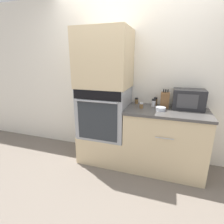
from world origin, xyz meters
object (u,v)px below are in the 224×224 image
Objects in this scene: wall_oven at (105,112)px; condiment_jar_back at (154,103)px; condiment_jar_mid at (136,101)px; condiment_jar_near at (155,101)px; knife_block at (165,100)px; microwave at (189,99)px; bowl at (161,109)px; condiment_jar_far at (141,105)px.

condiment_jar_back is (0.71, 0.14, 0.16)m from wall_oven.
condiment_jar_near is at bearing -3.38° from condiment_jar_mid.
knife_block is 3.06× the size of condiment_jar_mid.
condiment_jar_back is at bearing -179.19° from microwave.
wall_oven is 5.75× the size of bowl.
condiment_jar_far is (-0.31, -0.13, -0.07)m from knife_block.
microwave is 0.46m from condiment_jar_back.
wall_oven is 0.52m from condiment_jar_mid.
condiment_jar_far reaches higher than bowl.
condiment_jar_near is 1.40× the size of condiment_jar_mid.
microwave reaches higher than knife_block.
wall_oven is 0.74m from condiment_jar_back.
knife_block is at bearing 8.45° from wall_oven.
microwave is 0.64m from condiment_jar_far.
condiment_jar_near is 0.29m from condiment_jar_mid.
knife_block is 0.34m from condiment_jar_far.
condiment_jar_far is at bearing 171.59° from bowl.
wall_oven is 0.57m from condiment_jar_far.
microwave is at bearing 7.39° from wall_oven.
microwave is at bearing 4.38° from knife_block.
condiment_jar_far is (-0.17, -0.24, -0.02)m from condiment_jar_near.
microwave is at bearing -10.21° from condiment_jar_near.
condiment_jar_near is (-0.09, 0.27, 0.03)m from bowl.
wall_oven is 6.77× the size of condiment_jar_back.
microwave is at bearing 29.55° from bowl.
wall_oven is 1.20m from microwave.
microwave is at bearing 14.36° from condiment_jar_far.
bowl is 1.18× the size of condiment_jar_back.
microwave is 0.74m from condiment_jar_mid.
condiment_jar_far is 0.70× the size of condiment_jar_back.
condiment_jar_near is at bearing 142.78° from knife_block.
condiment_jar_back is (0.27, -0.10, 0.01)m from condiment_jar_mid.
wall_oven is at bearing 179.46° from condiment_jar_far.
condiment_jar_near reaches higher than condiment_jar_far.
knife_block is (-0.30, -0.02, -0.03)m from microwave.
condiment_jar_mid is (-0.38, 0.29, 0.02)m from bowl.
condiment_jar_back reaches higher than bowl.
wall_oven is at bearing -172.61° from microwave.
bowl is at bearing -8.41° from condiment_jar_far.
wall_oven is 1.82× the size of microwave.
microwave reaches higher than bowl.
condiment_jar_back reaches higher than condiment_jar_mid.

